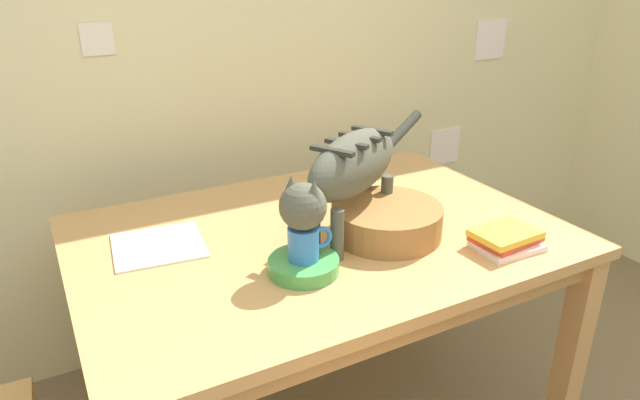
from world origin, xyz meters
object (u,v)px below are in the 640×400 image
at_px(book_stack, 506,239).
at_px(coffee_mug, 305,243).
at_px(saucer_bowl, 304,265).
at_px(wicker_basket, 386,220).
at_px(cat, 348,171).
at_px(magazine, 158,246).
at_px(dining_table, 320,256).

bearing_deg(book_stack, coffee_mug, 165.22).
height_order(saucer_bowl, book_stack, book_stack).
xyz_separation_m(coffee_mug, wicker_basket, (0.30, 0.08, -0.04)).
distance_m(cat, saucer_bowl, 0.29).
xyz_separation_m(cat, wicker_basket, (0.11, -0.03, -0.16)).
bearing_deg(magazine, wicker_basket, -15.42).
relative_size(dining_table, wicker_basket, 4.37).
xyz_separation_m(dining_table, cat, (0.04, -0.08, 0.29)).
bearing_deg(cat, magazine, 37.43).
bearing_deg(saucer_bowl, magazine, 133.00).
bearing_deg(cat, saucer_bowl, 90.00).
height_order(book_stack, wicker_basket, wicker_basket).
distance_m(magazine, book_stack, 0.96).
bearing_deg(magazine, coffee_mug, -40.48).
bearing_deg(magazine, dining_table, -10.02).
relative_size(saucer_bowl, wicker_basket, 0.57).
xyz_separation_m(saucer_bowl, book_stack, (0.55, -0.14, 0.01)).
xyz_separation_m(coffee_mug, magazine, (-0.30, 0.31, -0.08)).
height_order(cat, book_stack, cat).
height_order(saucer_bowl, coffee_mug, coffee_mug).
distance_m(cat, magazine, 0.56).
xyz_separation_m(magazine, book_stack, (0.84, -0.46, 0.02)).
xyz_separation_m(dining_table, book_stack, (0.40, -0.33, 0.11)).
distance_m(dining_table, book_stack, 0.53).
bearing_deg(cat, coffee_mug, 90.51).
bearing_deg(cat, wicker_basket, -134.62).
distance_m(cat, wicker_basket, 0.20).
relative_size(dining_table, magazine, 5.75).
distance_m(book_stack, wicker_basket, 0.33).
xyz_separation_m(magazine, wicker_basket, (0.60, -0.24, 0.04)).
bearing_deg(saucer_bowl, wicker_basket, 14.39).
height_order(magazine, wicker_basket, wicker_basket).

